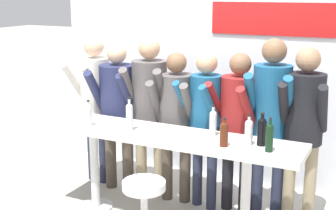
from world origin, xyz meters
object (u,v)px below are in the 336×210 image
person_left (117,102)px  wine_bottle_6 (89,114)px  wine_bottle_5 (262,130)px  person_rightmost (304,118)px  person_center (176,112)px  wine_bottle_2 (129,115)px  wine_bottle_4 (213,122)px  tasting_table (164,147)px  wine_bottle_1 (249,131)px  person_center_right (205,113)px  person_right (238,116)px  person_far_right (271,109)px  wine_bottle_3 (270,136)px  person_center_left (149,100)px  person_far_left (95,93)px  wine_bottle_0 (224,133)px  bar_stool (144,209)px

person_left → wine_bottle_6: (0.08, -0.65, 0.03)m
wine_bottle_5 → person_rightmost: bearing=65.0°
person_center → wine_bottle_2: bearing=-114.4°
person_center → wine_bottle_4: 0.71m
tasting_table → wine_bottle_1: wine_bottle_1 is taller
tasting_table → person_center_right: person_center_right is taller
person_right → person_far_right: size_ratio=0.92×
tasting_table → wine_bottle_5: bearing=2.5°
person_center_right → person_far_right: size_ratio=0.91×
person_far_right → wine_bottle_6: person_far_right is taller
wine_bottle_3 → person_center_right: bearing=143.1°
wine_bottle_4 → wine_bottle_1: bearing=-17.6°
person_center_right → person_center_left: bearing=-173.2°
person_center_right → wine_bottle_3: person_center_right is taller
person_rightmost → wine_bottle_3: size_ratio=5.96×
person_center_right → person_rightmost: (0.97, 0.06, 0.06)m
person_far_left → person_center: size_ratio=1.06×
person_center_left → person_right: person_center_left is taller
wine_bottle_0 → person_far_right: bearing=73.4°
person_left → wine_bottle_4: (1.30, -0.41, 0.04)m
bar_stool → person_rightmost: person_rightmost is taller
wine_bottle_3 → wine_bottle_5: same height
wine_bottle_5 → wine_bottle_6: (-1.70, -0.17, -0.02)m
bar_stool → person_center_right: bearing=87.0°
person_center → wine_bottle_1: 1.09m
wine_bottle_2 → wine_bottle_5: (1.26, 0.11, -0.01)m
person_far_right → wine_bottle_2: bearing=-156.1°
person_center_right → person_right: (0.33, 0.05, -0.01)m
person_right → wine_bottle_1: person_right is taller
wine_bottle_0 → wine_bottle_4: 0.31m
wine_bottle_0 → wine_bottle_5: bearing=30.5°
bar_stool → wine_bottle_1: 1.11m
wine_bottle_1 → wine_bottle_5: (0.10, 0.04, 0.01)m
person_left → wine_bottle_5: size_ratio=5.75×
person_far_right → wine_bottle_0: (-0.22, -0.74, -0.06)m
person_center_left → wine_bottle_0: bearing=-43.5°
person_center → wine_bottle_3: (1.15, -0.62, 0.07)m
bar_stool → person_far_right: size_ratio=0.40×
person_far_left → person_center_right: person_far_left is taller
person_left → person_right: person_left is taller
wine_bottle_3 → person_left: bearing=161.7°
person_far_left → person_rightmost: person_rightmost is taller
wine_bottle_1 → wine_bottle_5: wine_bottle_5 is taller
wine_bottle_0 → wine_bottle_3: wine_bottle_3 is taller
wine_bottle_1 → bar_stool: bearing=-135.9°
person_left → wine_bottle_5: person_left is taller
bar_stool → person_rightmost: size_ratio=0.41×
person_far_left → wine_bottle_0: 2.00m
person_rightmost → wine_bottle_6: bearing=-163.8°
wine_bottle_4 → wine_bottle_5: size_ratio=0.99×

